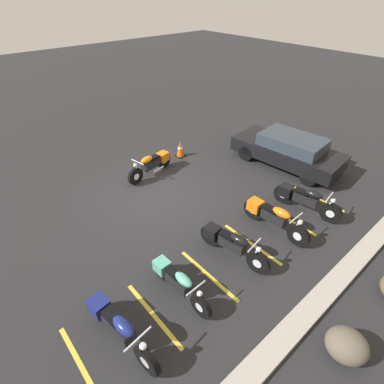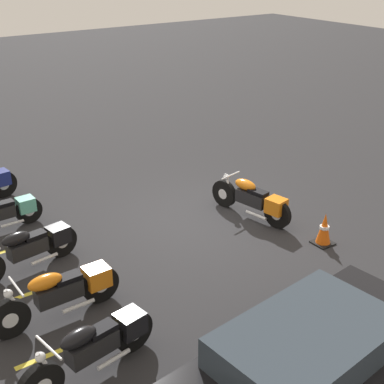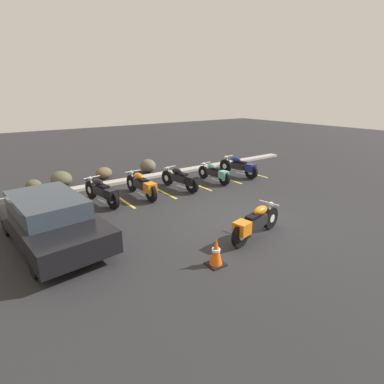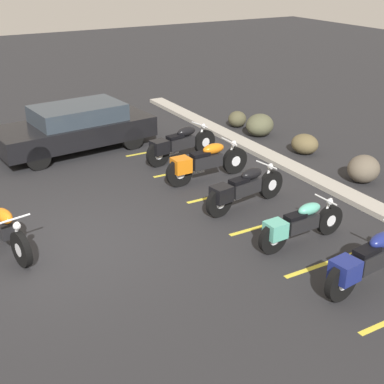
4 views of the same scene
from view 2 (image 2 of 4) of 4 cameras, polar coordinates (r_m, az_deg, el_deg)
The scene contains 11 objects.
ground at distance 12.20m, azimuth 0.63°, elevation -2.98°, with size 60.00×60.00×0.00m, color #262628.
motorcycle_orange_featured at distance 12.17m, azimuth 6.62°, elevation -0.80°, with size 2.19×0.78×0.87m.
parked_bike_0 at distance 8.08m, azimuth -10.19°, elevation -15.79°, with size 0.75×2.23×0.88m.
parked_bike_1 at distance 9.24m, azimuth -13.63°, elevation -10.27°, with size 0.64×2.28×0.90m.
parked_bike_2 at distance 10.68m, azimuth -16.83°, elevation -5.65°, with size 0.71×2.17×0.86m.
parked_bike_3 at distance 12.28m, azimuth -19.71°, elevation -2.12°, with size 0.57×2.03×0.80m.
car_black at distance 7.57m, azimuth 12.52°, elevation -17.20°, with size 2.21×4.46×1.29m.
traffic_cone at distance 11.44m, azimuth 13.92°, elevation -3.91°, with size 0.40×0.40×0.70m.
stall_line_1 at distance 8.91m, azimuth -11.76°, elevation -15.38°, with size 0.10×2.10×0.00m, color gold.
stall_line_2 at distance 10.23m, azimuth -15.76°, elevation -9.98°, with size 0.10×2.10×0.00m, color gold.
stall_line_3 at distance 11.65m, azimuth -18.72°, elevation -5.83°, with size 0.10×2.10×0.00m, color gold.
Camera 2 is at (-8.79, 6.29, 5.66)m, focal length 50.00 mm.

